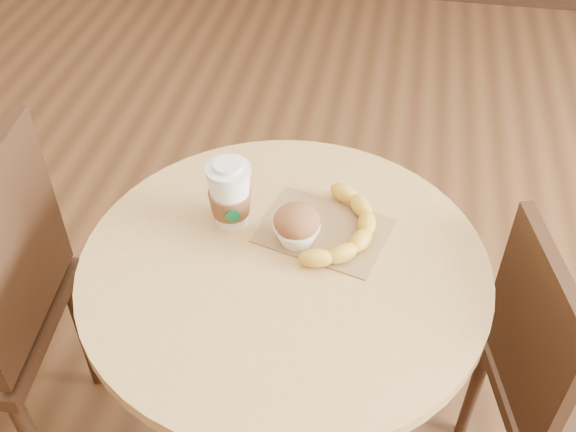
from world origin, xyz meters
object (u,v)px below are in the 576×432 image
(cafe_table, at_px, (285,326))
(coffee_cup, at_px, (230,196))
(muffin, at_px, (297,226))
(chair_right, at_px, (560,383))
(banana, at_px, (345,226))

(cafe_table, bearing_deg, coffee_cup, 143.33)
(muffin, bearing_deg, cafe_table, -103.77)
(chair_right, distance_m, banana, 0.58)
(coffee_cup, bearing_deg, muffin, -34.52)
(banana, bearing_deg, chair_right, 6.91)
(muffin, height_order, banana, muffin)
(banana, bearing_deg, coffee_cup, -165.40)
(muffin, xyz_separation_m, banana, (0.09, 0.04, -0.02))
(chair_right, relative_size, coffee_cup, 5.65)
(cafe_table, distance_m, coffee_cup, 0.30)
(chair_right, xyz_separation_m, banana, (-0.48, 0.06, 0.32))
(cafe_table, height_order, coffee_cup, coffee_cup)
(chair_right, distance_m, coffee_cup, 0.80)
(cafe_table, height_order, chair_right, chair_right)
(chair_right, distance_m, muffin, 0.67)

